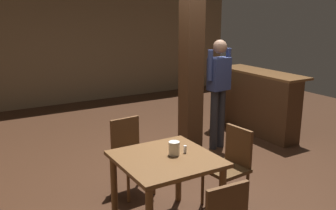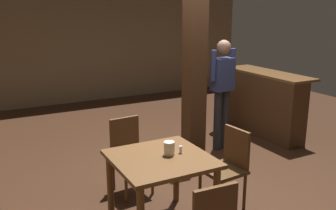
# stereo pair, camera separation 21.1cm
# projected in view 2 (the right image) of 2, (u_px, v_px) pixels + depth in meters

# --- Properties ---
(ground_plane) EXTENTS (10.80, 10.80, 0.00)m
(ground_plane) POSITION_uv_depth(u_px,v_px,m) (192.00, 166.00, 5.32)
(ground_plane) COLOR #382114
(wall_back) EXTENTS (8.00, 0.10, 2.80)m
(wall_back) POSITION_uv_depth(u_px,v_px,m) (93.00, 42.00, 8.82)
(wall_back) COLOR #756047
(wall_back) RESTS_ON ground_plane
(pillar) EXTENTS (0.28, 0.28, 2.80)m
(pillar) POSITION_uv_depth(u_px,v_px,m) (195.00, 62.00, 5.56)
(pillar) COLOR #422816
(pillar) RESTS_ON ground_plane
(dining_table) EXTENTS (0.93, 0.93, 0.76)m
(dining_table) POSITION_uv_depth(u_px,v_px,m) (161.00, 169.00, 3.70)
(dining_table) COLOR brown
(dining_table) RESTS_ON ground_plane
(chair_north) EXTENTS (0.45, 0.45, 0.89)m
(chair_north) POSITION_uv_depth(u_px,v_px,m) (129.00, 151.00, 4.52)
(chair_north) COLOR #4C3319
(chair_north) RESTS_ON ground_plane
(chair_east) EXTENTS (0.46, 0.46, 0.89)m
(chair_east) POSITION_uv_depth(u_px,v_px,m) (228.00, 164.00, 4.14)
(chair_east) COLOR #4C3319
(chair_east) RESTS_ON ground_plane
(napkin_cup) EXTENTS (0.11, 0.11, 0.14)m
(napkin_cup) POSITION_uv_depth(u_px,v_px,m) (169.00, 148.00, 3.71)
(napkin_cup) COLOR silver
(napkin_cup) RESTS_ON dining_table
(salt_shaker) EXTENTS (0.03, 0.03, 0.08)m
(salt_shaker) POSITION_uv_depth(u_px,v_px,m) (181.00, 149.00, 3.76)
(salt_shaker) COLOR silver
(salt_shaker) RESTS_ON dining_table
(standing_person) EXTENTS (0.47, 0.24, 1.72)m
(standing_person) POSITION_uv_depth(u_px,v_px,m) (222.00, 87.00, 5.75)
(standing_person) COLOR navy
(standing_person) RESTS_ON ground_plane
(bar_counter) EXTENTS (0.56, 1.76, 1.10)m
(bar_counter) POSITION_uv_depth(u_px,v_px,m) (262.00, 103.00, 6.60)
(bar_counter) COLOR brown
(bar_counter) RESTS_ON ground_plane
(bar_stool_near) EXTENTS (0.33, 0.33, 0.80)m
(bar_stool_near) POSITION_uv_depth(u_px,v_px,m) (222.00, 99.00, 6.77)
(bar_stool_near) COLOR #1E3828
(bar_stool_near) RESTS_ON ground_plane
(bar_stool_mid) EXTENTS (0.33, 0.33, 0.78)m
(bar_stool_mid) POSITION_uv_depth(u_px,v_px,m) (198.00, 93.00, 7.23)
(bar_stool_mid) COLOR #1E3828
(bar_stool_mid) RESTS_ON ground_plane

